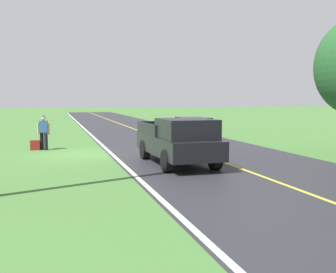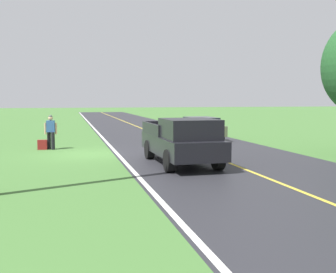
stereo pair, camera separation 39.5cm
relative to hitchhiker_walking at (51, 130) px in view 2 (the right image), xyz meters
name	(u,v)px [view 2 (the right image)]	position (x,y,z in m)	size (l,w,h in m)	color
ground_plane	(90,154)	(-1.79, 2.35, -0.98)	(200.00, 200.00, 0.00)	#427033
road_surface	(198,151)	(-7.04, 2.35, -0.98)	(8.36, 120.00, 0.00)	#28282D
lane_edge_line	(117,153)	(-3.04, 2.35, -0.98)	(0.16, 117.60, 0.00)	silver
lane_centre_line	(198,151)	(-7.04, 2.35, -0.98)	(0.14, 117.60, 0.00)	gold
hitchhiker_walking	(51,130)	(0.00, 0.00, 0.00)	(0.62, 0.53, 1.75)	black
suitcase_carried	(42,145)	(0.42, 0.05, -0.73)	(0.20, 0.46, 0.50)	maroon
pickup_truck_passing	(183,140)	(-5.12, 6.30, -0.01)	(2.18, 5.44, 1.82)	black
sedan_near_oncoming	(200,128)	(-8.89, -2.94, -0.23)	(2.02, 4.45, 1.41)	#66754C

